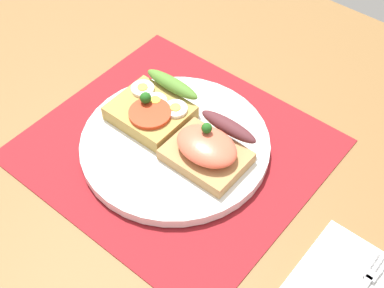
# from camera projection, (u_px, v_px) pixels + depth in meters

# --- Properties ---
(ground_plane) EXTENTS (1.20, 0.90, 0.03)m
(ground_plane) POSITION_uv_depth(u_px,v_px,m) (176.00, 156.00, 0.76)
(ground_plane) COLOR brown
(placemat) EXTENTS (0.38, 0.35, 0.00)m
(placemat) POSITION_uv_depth(u_px,v_px,m) (175.00, 148.00, 0.75)
(placemat) COLOR maroon
(placemat) RESTS_ON ground_plane
(plate) EXTENTS (0.26, 0.26, 0.01)m
(plate) POSITION_uv_depth(u_px,v_px,m) (175.00, 144.00, 0.74)
(plate) COLOR white
(plate) RESTS_ON placemat
(sandwich_egg_tomato) EXTENTS (0.10, 0.10, 0.04)m
(sandwich_egg_tomato) POSITION_uv_depth(u_px,v_px,m) (153.00, 108.00, 0.75)
(sandwich_egg_tomato) COLOR #AC8A44
(sandwich_egg_tomato) RESTS_ON plate
(sandwich_salmon) EXTENTS (0.10, 0.09, 0.06)m
(sandwich_salmon) POSITION_uv_depth(u_px,v_px,m) (211.00, 147.00, 0.70)
(sandwich_salmon) COLOR #B0834F
(sandwich_salmon) RESTS_ON plate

